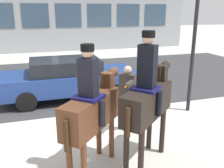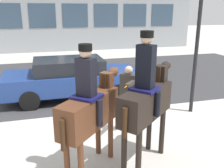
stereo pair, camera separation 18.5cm
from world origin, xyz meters
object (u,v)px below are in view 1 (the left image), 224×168
mounted_horse_companion (148,99)px  pedestrian_bystander (128,93)px  traffic_light (197,13)px  mounted_horse_lead (92,108)px  street_car_near_lane (68,78)px

mounted_horse_companion → pedestrian_bystander: 1.50m
mounted_horse_companion → traffic_light: size_ratio=0.60×
mounted_horse_lead → traffic_light: traffic_light is taller
pedestrian_bystander → street_car_near_lane: 3.19m
traffic_light → street_car_near_lane: bearing=146.2°
pedestrian_bystander → traffic_light: size_ratio=0.39×
mounted_horse_companion → mounted_horse_lead: bearing=133.4°
mounted_horse_lead → pedestrian_bystander: 1.84m
mounted_horse_companion → pedestrian_bystander: bearing=43.8°
mounted_horse_lead → traffic_light: (3.55, 2.03, 1.70)m
mounted_horse_lead → mounted_horse_companion: 1.11m
mounted_horse_companion → pedestrian_bystander: size_ratio=1.56×
mounted_horse_companion → street_car_near_lane: (-0.98, 4.43, -0.64)m
street_car_near_lane → traffic_light: 4.69m
pedestrian_bystander → traffic_light: traffic_light is taller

